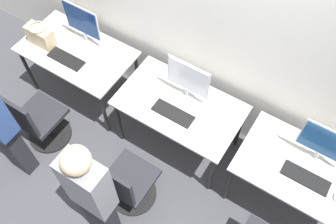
{
  "coord_description": "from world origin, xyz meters",
  "views": [
    {
      "loc": [
        0.99,
        -1.42,
        3.75
      ],
      "look_at": [
        0.0,
        0.14,
        0.89
      ],
      "focal_mm": 40.0,
      "sensor_mm": 36.0,
      "label": 1
    }
  ],
  "objects_px": {
    "monitor_right": "(325,144)",
    "keyboard_center": "(173,113)",
    "keyboard_left": "(66,59)",
    "monitor_center": "(188,79)",
    "office_chair_left": "(38,122)",
    "person_center": "(92,195)",
    "handbag": "(40,36)",
    "office_chair_center": "(128,185)",
    "monitor_left": "(82,22)",
    "mouse_center": "(198,126)",
    "keyboard_right": "(306,178)",
    "mouse_left": "(87,70)"
  },
  "relations": [
    {
      "from": "mouse_left",
      "to": "keyboard_center",
      "type": "height_order",
      "value": "mouse_left"
    },
    {
      "from": "monitor_left",
      "to": "handbag",
      "type": "relative_size",
      "value": 1.56
    },
    {
      "from": "mouse_left",
      "to": "mouse_center",
      "type": "relative_size",
      "value": 1.0
    },
    {
      "from": "keyboard_left",
      "to": "keyboard_right",
      "type": "bearing_deg",
      "value": 1.71
    },
    {
      "from": "office_chair_left",
      "to": "monitor_center",
      "type": "distance_m",
      "value": 1.69
    },
    {
      "from": "office_chair_left",
      "to": "mouse_center",
      "type": "xyz_separation_m",
      "value": [
        1.55,
        0.65,
        0.39
      ]
    },
    {
      "from": "keyboard_left",
      "to": "keyboard_center",
      "type": "xyz_separation_m",
      "value": [
        1.31,
        0.03,
        0.0
      ]
    },
    {
      "from": "monitor_left",
      "to": "keyboard_right",
      "type": "height_order",
      "value": "monitor_left"
    },
    {
      "from": "office_chair_left",
      "to": "person_center",
      "type": "height_order",
      "value": "person_center"
    },
    {
      "from": "keyboard_left",
      "to": "keyboard_center",
      "type": "height_order",
      "value": "same"
    },
    {
      "from": "person_center",
      "to": "keyboard_right",
      "type": "xyz_separation_m",
      "value": [
        1.4,
        1.13,
        -0.15
      ]
    },
    {
      "from": "mouse_center",
      "to": "handbag",
      "type": "distance_m",
      "value": 1.96
    },
    {
      "from": "office_chair_center",
      "to": "handbag",
      "type": "height_order",
      "value": "handbag"
    },
    {
      "from": "office_chair_left",
      "to": "office_chair_center",
      "type": "relative_size",
      "value": 1.0
    },
    {
      "from": "monitor_center",
      "to": "handbag",
      "type": "height_order",
      "value": "monitor_center"
    },
    {
      "from": "keyboard_center",
      "to": "person_center",
      "type": "distance_m",
      "value": 1.1
    },
    {
      "from": "mouse_left",
      "to": "handbag",
      "type": "bearing_deg",
      "value": 175.81
    },
    {
      "from": "office_chair_left",
      "to": "monitor_right",
      "type": "height_order",
      "value": "monitor_right"
    },
    {
      "from": "keyboard_center",
      "to": "office_chair_center",
      "type": "xyz_separation_m",
      "value": [
        -0.06,
        -0.72,
        -0.38
      ]
    },
    {
      "from": "office_chair_center",
      "to": "keyboard_right",
      "type": "xyz_separation_m",
      "value": [
        1.38,
        0.77,
        0.38
      ]
    },
    {
      "from": "office_chair_left",
      "to": "person_center",
      "type": "relative_size",
      "value": 0.55
    },
    {
      "from": "monitor_center",
      "to": "keyboard_right",
      "type": "xyz_separation_m",
      "value": [
        1.31,
        -0.21,
        -0.25
      ]
    },
    {
      "from": "person_center",
      "to": "mouse_center",
      "type": "bearing_deg",
      "value": 71.6
    },
    {
      "from": "mouse_left",
      "to": "keyboard_center",
      "type": "bearing_deg",
      "value": 1.64
    },
    {
      "from": "monitor_left",
      "to": "keyboard_right",
      "type": "bearing_deg",
      "value": -5.6
    },
    {
      "from": "mouse_center",
      "to": "handbag",
      "type": "xyz_separation_m",
      "value": [
        -1.95,
        0.01,
        0.1
      ]
    },
    {
      "from": "mouse_left",
      "to": "office_chair_center",
      "type": "xyz_separation_m",
      "value": [
        0.97,
        -0.69,
        -0.39
      ]
    },
    {
      "from": "handbag",
      "to": "monitor_left",
      "type": "bearing_deg",
      "value": 38.43
    },
    {
      "from": "keyboard_right",
      "to": "keyboard_center",
      "type": "bearing_deg",
      "value": -177.77
    },
    {
      "from": "keyboard_left",
      "to": "monitor_center",
      "type": "height_order",
      "value": "monitor_center"
    },
    {
      "from": "mouse_left",
      "to": "keyboard_right",
      "type": "distance_m",
      "value": 2.34
    },
    {
      "from": "mouse_center",
      "to": "keyboard_right",
      "type": "bearing_deg",
      "value": 2.47
    },
    {
      "from": "person_center",
      "to": "handbag",
      "type": "height_order",
      "value": "person_center"
    },
    {
      "from": "monitor_center",
      "to": "monitor_right",
      "type": "height_order",
      "value": "same"
    },
    {
      "from": "keyboard_center",
      "to": "handbag",
      "type": "distance_m",
      "value": 1.68
    },
    {
      "from": "monitor_left",
      "to": "handbag",
      "type": "bearing_deg",
      "value": -141.57
    },
    {
      "from": "monitor_right",
      "to": "keyboard_center",
      "type": "bearing_deg",
      "value": -167.8
    },
    {
      "from": "monitor_center",
      "to": "office_chair_left",
      "type": "bearing_deg",
      "value": -144.59
    },
    {
      "from": "monitor_left",
      "to": "mouse_center",
      "type": "xyz_separation_m",
      "value": [
        1.59,
        -0.3,
        -0.24
      ]
    },
    {
      "from": "mouse_left",
      "to": "office_chair_left",
      "type": "bearing_deg",
      "value": -111.69
    },
    {
      "from": "person_center",
      "to": "office_chair_left",
      "type": "bearing_deg",
      "value": 159.96
    },
    {
      "from": "office_chair_left",
      "to": "monitor_center",
      "type": "relative_size",
      "value": 1.9
    },
    {
      "from": "person_center",
      "to": "handbag",
      "type": "distance_m",
      "value": 1.94
    },
    {
      "from": "monitor_center",
      "to": "monitor_right",
      "type": "bearing_deg",
      "value": 1.12
    },
    {
      "from": "monitor_center",
      "to": "monitor_right",
      "type": "xyz_separation_m",
      "value": [
        1.31,
        0.03,
        0.0
      ]
    },
    {
      "from": "keyboard_left",
      "to": "monitor_right",
      "type": "bearing_deg",
      "value": 6.76
    },
    {
      "from": "keyboard_center",
      "to": "mouse_center",
      "type": "distance_m",
      "value": 0.27
    },
    {
      "from": "monitor_center",
      "to": "person_center",
      "type": "bearing_deg",
      "value": -93.73
    },
    {
      "from": "keyboard_left",
      "to": "person_center",
      "type": "bearing_deg",
      "value": -40.72
    },
    {
      "from": "monitor_left",
      "to": "office_chair_left",
      "type": "distance_m",
      "value": 1.15
    }
  ]
}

